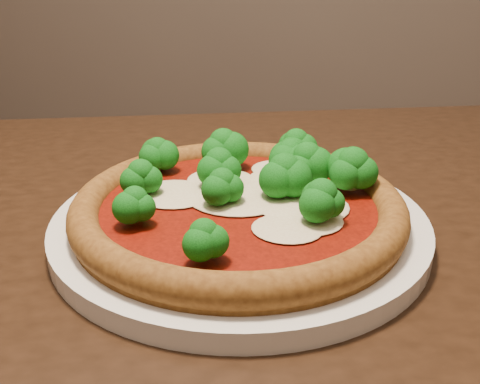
# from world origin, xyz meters

# --- Properties ---
(dining_table) EXTENTS (1.44, 1.16, 0.75)m
(dining_table) POSITION_xyz_m (0.07, -0.09, 0.66)
(dining_table) COLOR black
(dining_table) RESTS_ON floor
(plate) EXTENTS (0.34, 0.34, 0.02)m
(plate) POSITION_xyz_m (0.15, -0.05, 0.76)
(plate) COLOR silver
(plate) RESTS_ON dining_table
(pizza) EXTENTS (0.30, 0.30, 0.06)m
(pizza) POSITION_xyz_m (0.15, -0.05, 0.79)
(pizza) COLOR brown
(pizza) RESTS_ON plate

